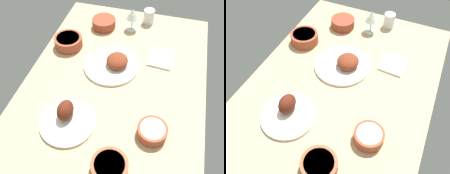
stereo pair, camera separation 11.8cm
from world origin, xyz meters
TOP-DOWN VIEW (x-y plane):
  - dining_table at (0.00, 0.00)cm, footprint 140.00×90.00cm
  - plate_near_viewer at (15.68, 3.45)cm, footprint 29.23×29.23cm
  - plate_far_side at (-22.53, 14.59)cm, footprint 24.62×24.62cm
  - bowl_onions at (47.75, 18.02)cm, footprint 14.38×14.38cm
  - bowl_potatoes at (-38.92, -9.44)cm, footprint 14.43×14.43cm
  - bowl_cream at (-19.56, -22.69)cm, footprint 12.76×12.76cm
  - bowl_soup at (25.21, 32.51)cm, footprint 15.85×15.85cm
  - wine_glass at (50.28, 0.78)cm, footprint 7.60×7.60cm
  - water_tumbler at (59.57, -7.96)cm, footprint 6.64×6.64cm
  - folded_napkin at (28.02, -20.43)cm, footprint 15.97×13.96cm

SIDE VIEW (x-z plane):
  - dining_table at x=0.00cm, z-range 0.00..4.00cm
  - folded_napkin at x=28.02cm, z-range 4.00..5.20cm
  - plate_near_viewer at x=15.68cm, z-range 2.42..9.96cm
  - plate_far_side at x=-22.53cm, z-range 1.69..11.37cm
  - bowl_cream at x=-19.56cm, z-range 4.24..9.44cm
  - bowl_potatoes at x=-38.92cm, z-range 4.24..9.62cm
  - bowl_onions at x=47.75cm, z-range 4.25..9.94cm
  - bowl_soup at x=25.21cm, z-range 4.25..10.43cm
  - water_tumbler at x=59.57cm, z-range 4.00..12.97cm
  - wine_glass at x=50.28cm, z-range 6.93..20.93cm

